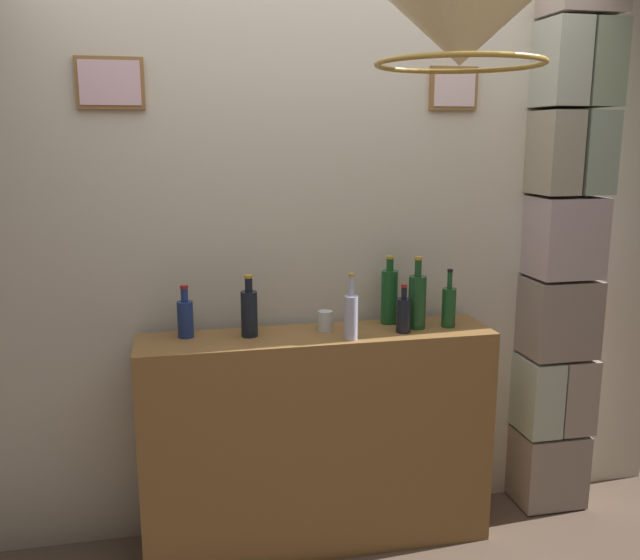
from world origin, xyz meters
name	(u,v)px	position (x,y,z in m)	size (l,w,h in m)	color
panelled_rear_partition	(306,217)	(0.00, 1.10, 1.48)	(3.72, 0.15, 2.80)	beige
stone_pillar	(561,238)	(1.22, 0.97, 1.36)	(0.35, 0.31, 2.73)	gray
bar_shelf_unit	(318,440)	(0.00, 0.85, 0.50)	(1.55, 0.34, 1.00)	olive
liquor_bottle_mezcal	(449,306)	(0.60, 0.84, 1.09)	(0.06, 0.06, 0.26)	#1A4C22
liquor_bottle_tequila	(249,312)	(-0.29, 0.88, 1.10)	(0.07, 0.07, 0.27)	black
liquor_bottle_sherry	(185,317)	(-0.56, 0.92, 1.08)	(0.07, 0.07, 0.23)	navy
liquor_bottle_whiskey	(417,300)	(0.45, 0.85, 1.12)	(0.08, 0.08, 0.32)	#1B4923
liquor_bottle_gin	(389,295)	(0.36, 0.95, 1.13)	(0.08, 0.08, 0.31)	#174F22
liquor_bottle_vodka	(351,316)	(0.12, 0.74, 1.10)	(0.06, 0.06, 0.28)	#B5B6D9
liquor_bottle_amaro	(404,314)	(0.37, 0.80, 1.08)	(0.06, 0.06, 0.21)	black
glass_tumbler_rocks	(325,321)	(0.04, 0.89, 1.04)	(0.06, 0.06, 0.09)	silver
pendant_lamp	(461,29)	(0.25, 0.01, 2.14)	(0.50, 0.50, 0.62)	beige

